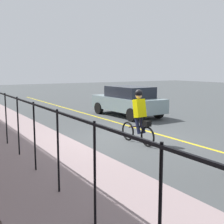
# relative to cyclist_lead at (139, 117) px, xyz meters

# --- Properties ---
(ground_plane) EXTENTS (80.00, 80.00, 0.00)m
(ground_plane) POSITION_rel_cyclist_lead_xyz_m (0.72, 0.08, -0.91)
(ground_plane) COLOR #434749
(lane_line_centre) EXTENTS (36.00, 0.12, 0.01)m
(lane_line_centre) POSITION_rel_cyclist_lead_xyz_m (0.72, -1.52, -0.91)
(lane_line_centre) COLOR yellow
(lane_line_centre) RESTS_ON ground
(sidewalk) EXTENTS (40.00, 3.20, 0.15)m
(sidewalk) POSITION_rel_cyclist_lead_xyz_m (0.72, 3.48, -0.84)
(sidewalk) COLOR gray
(sidewalk) RESTS_ON ground
(iron_fence) EXTENTS (17.69, 0.04, 1.60)m
(iron_fence) POSITION_rel_cyclist_lead_xyz_m (1.72, 3.88, 0.38)
(iron_fence) COLOR black
(iron_fence) RESTS_ON sidewalk
(cyclist_lead) EXTENTS (1.71, 0.38, 1.83)m
(cyclist_lead) POSITION_rel_cyclist_lead_xyz_m (0.00, 0.00, 0.00)
(cyclist_lead) COLOR black
(cyclist_lead) RESTS_ON ground
(patrol_sedan) EXTENTS (4.47, 2.08, 1.58)m
(patrol_sedan) POSITION_rel_cyclist_lead_xyz_m (5.12, -3.06, -0.09)
(patrol_sedan) COLOR #7F969B
(patrol_sedan) RESTS_ON ground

